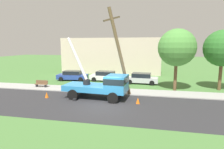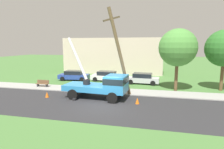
{
  "view_description": "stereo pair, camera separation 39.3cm",
  "coord_description": "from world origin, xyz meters",
  "px_view_note": "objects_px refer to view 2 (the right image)",
  "views": [
    {
      "loc": [
        3.89,
        -15.18,
        5.25
      ],
      "look_at": [
        0.05,
        3.32,
        2.22
      ],
      "focal_mm": 30.17,
      "sensor_mm": 36.0,
      "label": 1
    },
    {
      "loc": [
        4.27,
        -15.09,
        5.25
      ],
      "look_at": [
        0.05,
        3.32,
        2.22
      ],
      "focal_mm": 30.17,
      "sensor_mm": 36.0,
      "label": 2
    }
  ],
  "objects_px": {
    "traffic_cone_ahead": "(137,101)",
    "parked_sedan_white": "(107,76)",
    "parked_sedan_blue": "(74,75)",
    "roadside_tree_near": "(178,48)",
    "park_bench": "(43,84)",
    "leaning_utility_pole": "(120,52)",
    "parked_sedan_silver": "(142,78)",
    "roadside_tree_far": "(224,48)",
    "traffic_cone_behind": "(47,95)",
    "utility_truck": "(103,84)"
  },
  "relations": [
    {
      "from": "parked_sedan_silver",
      "to": "roadside_tree_far",
      "type": "bearing_deg",
      "value": -11.74
    },
    {
      "from": "traffic_cone_behind",
      "to": "roadside_tree_near",
      "type": "distance_m",
      "value": 14.83
    },
    {
      "from": "parked_sedan_white",
      "to": "roadside_tree_near",
      "type": "height_order",
      "value": "roadside_tree_near"
    },
    {
      "from": "utility_truck",
      "to": "traffic_cone_ahead",
      "type": "bearing_deg",
      "value": -15.68
    },
    {
      "from": "leaning_utility_pole",
      "to": "parked_sedan_silver",
      "type": "xyz_separation_m",
      "value": [
        1.85,
        6.99,
        -3.77
      ]
    },
    {
      "from": "park_bench",
      "to": "parked_sedan_blue",
      "type": "bearing_deg",
      "value": 70.99
    },
    {
      "from": "traffic_cone_ahead",
      "to": "traffic_cone_behind",
      "type": "distance_m",
      "value": 9.03
    },
    {
      "from": "traffic_cone_ahead",
      "to": "parked_sedan_blue",
      "type": "relative_size",
      "value": 0.12
    },
    {
      "from": "traffic_cone_behind",
      "to": "park_bench",
      "type": "xyz_separation_m",
      "value": [
        -3.04,
        3.92,
        0.18
      ]
    },
    {
      "from": "parked_sedan_silver",
      "to": "roadside_tree_far",
      "type": "relative_size",
      "value": 0.65
    },
    {
      "from": "utility_truck",
      "to": "parked_sedan_silver",
      "type": "distance_m",
      "value": 8.64
    },
    {
      "from": "traffic_cone_ahead",
      "to": "parked_sedan_white",
      "type": "height_order",
      "value": "parked_sedan_white"
    },
    {
      "from": "parked_sedan_silver",
      "to": "roadside_tree_near",
      "type": "relative_size",
      "value": 0.64
    },
    {
      "from": "parked_sedan_blue",
      "to": "roadside_tree_near",
      "type": "relative_size",
      "value": 0.65
    },
    {
      "from": "roadside_tree_near",
      "to": "roadside_tree_far",
      "type": "xyz_separation_m",
      "value": [
        5.07,
        1.19,
        -0.07
      ]
    },
    {
      "from": "utility_truck",
      "to": "park_bench",
      "type": "xyz_separation_m",
      "value": [
        -8.67,
        3.04,
        -0.95
      ]
    },
    {
      "from": "parked_sedan_white",
      "to": "park_bench",
      "type": "bearing_deg",
      "value": -139.71
    },
    {
      "from": "traffic_cone_ahead",
      "to": "parked_sedan_white",
      "type": "xyz_separation_m",
      "value": [
        -5.34,
        9.69,
        0.43
      ]
    },
    {
      "from": "utility_truck",
      "to": "roadside_tree_far",
      "type": "height_order",
      "value": "roadside_tree_far"
    },
    {
      "from": "parked_sedan_blue",
      "to": "roadside_tree_near",
      "type": "bearing_deg",
      "value": -13.62
    },
    {
      "from": "leaning_utility_pole",
      "to": "roadside_tree_near",
      "type": "height_order",
      "value": "leaning_utility_pole"
    },
    {
      "from": "park_bench",
      "to": "roadside_tree_near",
      "type": "height_order",
      "value": "roadside_tree_near"
    },
    {
      "from": "parked_sedan_blue",
      "to": "parked_sedan_white",
      "type": "height_order",
      "value": "same"
    },
    {
      "from": "parked_sedan_white",
      "to": "parked_sedan_silver",
      "type": "distance_m",
      "value": 5.24
    },
    {
      "from": "roadside_tree_near",
      "to": "traffic_cone_behind",
      "type": "bearing_deg",
      "value": -155.74
    },
    {
      "from": "traffic_cone_ahead",
      "to": "parked_sedan_white",
      "type": "relative_size",
      "value": 0.12
    },
    {
      "from": "traffic_cone_ahead",
      "to": "parked_sedan_blue",
      "type": "distance_m",
      "value": 13.83
    },
    {
      "from": "park_bench",
      "to": "parked_sedan_white",
      "type": "bearing_deg",
      "value": 40.29
    },
    {
      "from": "traffic_cone_ahead",
      "to": "parked_sedan_blue",
      "type": "height_order",
      "value": "parked_sedan_blue"
    },
    {
      "from": "parked_sedan_blue",
      "to": "roadside_tree_far",
      "type": "relative_size",
      "value": 0.66
    },
    {
      "from": "utility_truck",
      "to": "parked_sedan_blue",
      "type": "height_order",
      "value": "utility_truck"
    },
    {
      "from": "utility_truck",
      "to": "parked_sedan_white",
      "type": "xyz_separation_m",
      "value": [
        -1.95,
        8.74,
        -0.7
      ]
    },
    {
      "from": "parked_sedan_white",
      "to": "roadside_tree_far",
      "type": "bearing_deg",
      "value": -10.5
    },
    {
      "from": "park_bench",
      "to": "roadside_tree_near",
      "type": "relative_size",
      "value": 0.23
    },
    {
      "from": "parked_sedan_silver",
      "to": "parked_sedan_blue",
      "type": "bearing_deg",
      "value": 178.08
    },
    {
      "from": "traffic_cone_behind",
      "to": "roadside_tree_far",
      "type": "bearing_deg",
      "value": 21.27
    },
    {
      "from": "traffic_cone_behind",
      "to": "roadside_tree_near",
      "type": "relative_size",
      "value": 0.08
    },
    {
      "from": "utility_truck",
      "to": "leaning_utility_pole",
      "type": "relative_size",
      "value": 0.77
    },
    {
      "from": "utility_truck",
      "to": "roadside_tree_near",
      "type": "distance_m",
      "value": 9.4
    },
    {
      "from": "parked_sedan_blue",
      "to": "parked_sedan_white",
      "type": "xyz_separation_m",
      "value": [
        4.9,
        0.42,
        0.0
      ]
    },
    {
      "from": "leaning_utility_pole",
      "to": "traffic_cone_ahead",
      "type": "xyz_separation_m",
      "value": [
        2.01,
        -1.94,
        -4.2
      ]
    },
    {
      "from": "traffic_cone_ahead",
      "to": "traffic_cone_behind",
      "type": "xyz_separation_m",
      "value": [
        -9.03,
        0.07,
        0.0
      ]
    },
    {
      "from": "parked_sedan_silver",
      "to": "park_bench",
      "type": "xyz_separation_m",
      "value": [
        -11.91,
        -4.94,
        -0.25
      ]
    },
    {
      "from": "leaning_utility_pole",
      "to": "park_bench",
      "type": "height_order",
      "value": "leaning_utility_pole"
    },
    {
      "from": "parked_sedan_blue",
      "to": "parked_sedan_silver",
      "type": "height_order",
      "value": "same"
    },
    {
      "from": "leaning_utility_pole",
      "to": "parked_sedan_white",
      "type": "bearing_deg",
      "value": 113.26
    },
    {
      "from": "parked_sedan_blue",
      "to": "parked_sedan_silver",
      "type": "xyz_separation_m",
      "value": [
        10.09,
        -0.34,
        0.0
      ]
    },
    {
      "from": "traffic_cone_ahead",
      "to": "park_bench",
      "type": "height_order",
      "value": "park_bench"
    },
    {
      "from": "traffic_cone_behind",
      "to": "parked_sedan_white",
      "type": "xyz_separation_m",
      "value": [
        3.69,
        9.62,
        0.43
      ]
    },
    {
      "from": "leaning_utility_pole",
      "to": "parked_sedan_silver",
      "type": "relative_size",
      "value": 1.95
    }
  ]
}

